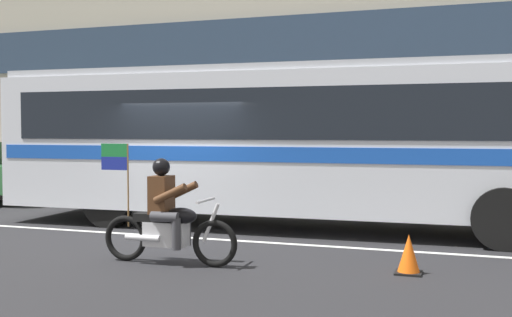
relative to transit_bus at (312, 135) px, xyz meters
The scene contains 7 objects.
ground_plane 3.17m from the transit_bus, 152.03° to the right, with size 60.00×60.00×0.00m, color black.
sidewalk_curb 4.86m from the transit_bus, 119.93° to the left, with size 28.00×3.80×0.15m, color #B7B2A8.
lane_center_stripe 3.44m from the transit_bus, 141.42° to the right, with size 26.60×0.14×0.01m, color silver.
transit_bus is the anchor object (origin of this frame).
motorcycle_with_rider 4.28m from the transit_bus, 107.04° to the right, with size 2.20×0.64×1.78m.
fire_hydrant 4.81m from the transit_bus, 41.80° to the left, with size 0.22×0.30×0.75m.
traffic_cone 4.38m from the transit_bus, 56.77° to the right, with size 0.36×0.36×0.55m.
Camera 1 is at (5.30, -10.95, 1.99)m, focal length 43.88 mm.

